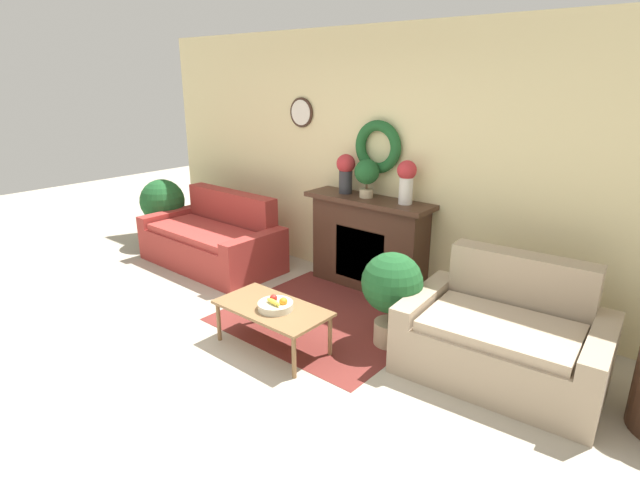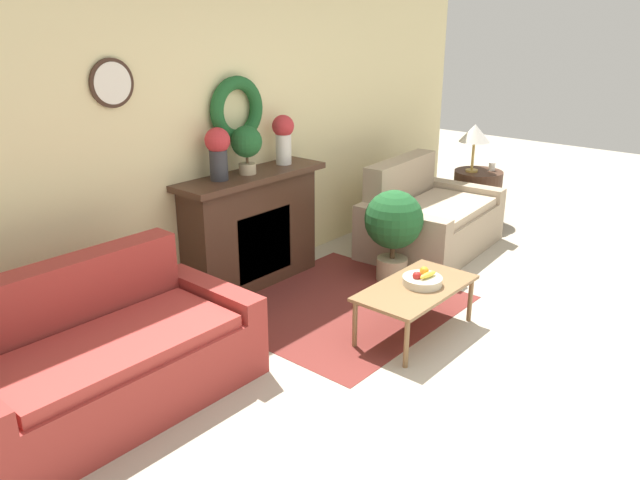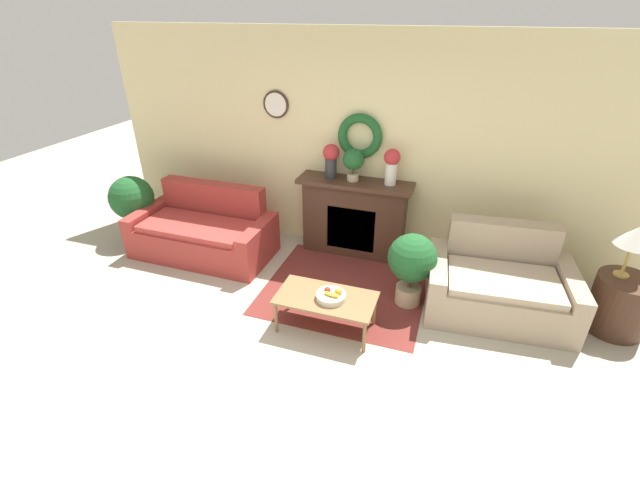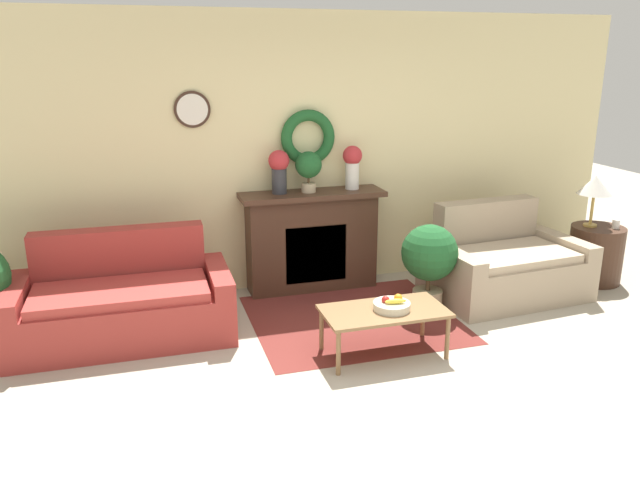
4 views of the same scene
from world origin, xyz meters
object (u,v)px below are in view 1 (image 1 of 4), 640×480
(fireplace, at_px, (368,243))
(fruit_bowl, at_px, (276,305))
(vase_on_mantel_left, at_px, (346,171))
(potted_plant_floor_by_couch, at_px, (163,203))
(vase_on_mantel_right, at_px, (406,179))
(coffee_table, at_px, (272,311))
(loveseat_right, at_px, (504,337))
(potted_plant_floor_by_loveseat, at_px, (392,288))
(potted_plant_on_mantel, at_px, (367,174))
(couch_left, at_px, (214,241))

(fireplace, distance_m, fruit_bowl, 1.61)
(vase_on_mantel_left, relative_size, potted_plant_floor_by_couch, 0.46)
(fruit_bowl, distance_m, vase_on_mantel_right, 1.82)
(coffee_table, xyz_separation_m, vase_on_mantel_left, (-0.46, 1.59, 0.90))
(loveseat_right, relative_size, potted_plant_floor_by_loveseat, 1.85)
(fireplace, bearing_deg, coffee_table, -85.05)
(potted_plant_on_mantel, xyz_separation_m, potted_plant_floor_by_couch, (-2.91, -0.58, -0.67))
(potted_plant_on_mantel, bearing_deg, vase_on_mantel_right, 2.51)
(potted_plant_on_mantel, bearing_deg, potted_plant_floor_by_loveseat, -44.37)
(fruit_bowl, distance_m, vase_on_mantel_left, 1.88)
(fruit_bowl, relative_size, potted_plant_floor_by_couch, 0.32)
(coffee_table, bearing_deg, fireplace, 94.95)
(couch_left, bearing_deg, potted_plant_floor_by_couch, 178.10)
(fruit_bowl, height_order, vase_on_mantel_right, vase_on_mantel_right)
(vase_on_mantel_left, bearing_deg, coffee_table, -73.92)
(vase_on_mantel_left, distance_m, potted_plant_floor_by_loveseat, 1.65)
(fireplace, relative_size, couch_left, 0.80)
(vase_on_mantel_left, xyz_separation_m, potted_plant_floor_by_couch, (-2.62, -0.60, -0.67))
(fireplace, xyz_separation_m, couch_left, (-1.83, -0.64, -0.21))
(couch_left, xyz_separation_m, vase_on_mantel_left, (1.51, 0.65, 0.95))
(coffee_table, height_order, potted_plant_floor_by_loveseat, potted_plant_floor_by_loveseat)
(fruit_bowl, distance_m, potted_plant_on_mantel, 1.80)
(vase_on_mantel_left, height_order, potted_plant_floor_by_couch, vase_on_mantel_left)
(coffee_table, relative_size, fruit_bowl, 3.34)
(coffee_table, bearing_deg, fruit_bowl, -13.51)
(couch_left, relative_size, potted_plant_on_mantel, 4.49)
(fireplace, distance_m, vase_on_mantel_left, 0.81)
(vase_on_mantel_right, bearing_deg, potted_plant_floor_by_loveseat, -63.92)
(fireplace, bearing_deg, fruit_bowl, -83.05)
(coffee_table, xyz_separation_m, potted_plant_on_mantel, (-0.17, 1.57, 0.91))
(vase_on_mantel_right, xyz_separation_m, potted_plant_on_mantel, (-0.46, -0.02, -0.00))
(coffee_table, xyz_separation_m, fruit_bowl, (0.06, -0.01, 0.07))
(couch_left, bearing_deg, fireplace, 19.75)
(loveseat_right, xyz_separation_m, potted_plant_floor_by_loveseat, (-0.90, -0.19, 0.22))
(coffee_table, distance_m, vase_on_mantel_right, 1.85)
(vase_on_mantel_right, bearing_deg, fireplace, -179.24)
(fireplace, bearing_deg, potted_plant_floor_by_loveseat, -45.94)
(vase_on_mantel_left, bearing_deg, potted_plant_floor_by_loveseat, -37.13)
(couch_left, height_order, vase_on_mantel_right, vase_on_mantel_right)
(couch_left, relative_size, potted_plant_floor_by_couch, 1.98)
(vase_on_mantel_right, xyz_separation_m, potted_plant_floor_by_couch, (-3.36, -0.60, -0.67))
(potted_plant_floor_by_couch, bearing_deg, vase_on_mantel_right, 10.12)
(fireplace, xyz_separation_m, potted_plant_floor_by_couch, (-2.94, -0.59, 0.07))
(couch_left, distance_m, vase_on_mantel_left, 1.90)
(loveseat_right, bearing_deg, couch_left, 174.49)
(coffee_table, height_order, potted_plant_floor_by_couch, potted_plant_floor_by_couch)
(fruit_bowl, height_order, potted_plant_floor_by_couch, potted_plant_floor_by_couch)
(potted_plant_floor_by_couch, xyz_separation_m, potted_plant_floor_by_loveseat, (3.80, -0.29, -0.06))
(fireplace, distance_m, potted_plant_floor_by_loveseat, 1.24)
(potted_plant_floor_by_couch, bearing_deg, coffee_table, -17.79)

